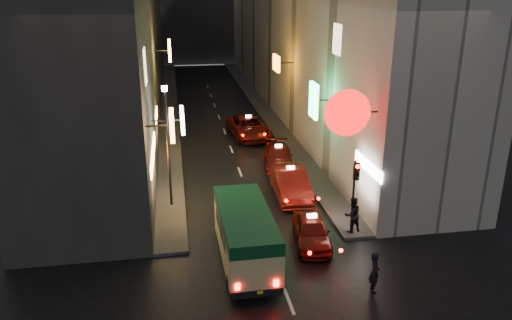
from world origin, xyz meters
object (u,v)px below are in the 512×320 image
traffic_light (355,182)px  lamp_post (168,139)px  pedestrian_crossing (375,269)px  minibus (245,231)px  taxi_near (312,228)px

traffic_light → lamp_post: bearing=151.1°
traffic_light → lamp_post: (-8.20, 4.53, 1.04)m
pedestrian_crossing → traffic_light: (0.70, 4.33, 1.76)m
minibus → traffic_light: (5.21, 1.68, 1.14)m
taxi_near → lamp_post: size_ratio=0.78×
traffic_light → lamp_post: size_ratio=0.56×
minibus → taxi_near: 3.51m
lamp_post → taxi_near: bearing=-38.6°
lamp_post → traffic_light: bearing=-28.9°
taxi_near → pedestrian_crossing: 4.17m
minibus → taxi_near: size_ratio=1.18×
minibus → pedestrian_crossing: (4.51, -2.64, -0.62)m
taxi_near → pedestrian_crossing: (1.35, -3.94, 0.18)m
taxi_near → traffic_light: size_ratio=1.39×
pedestrian_crossing → taxi_near: bearing=24.9°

